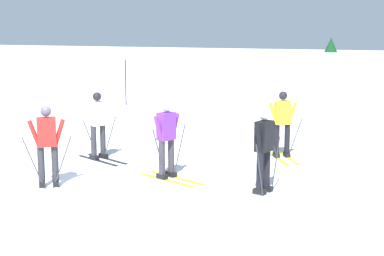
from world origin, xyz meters
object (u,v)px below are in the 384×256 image
object	(u,v)px
skier_black	(264,149)
conifer_far_left	(330,61)
trail_marker_pole	(126,82)
skier_yellow	(282,121)
skier_purple	(167,138)
skier_red	(47,144)
skier_white	(98,124)

from	to	relation	value
skier_black	conifer_far_left	size ratio (longest dim) A/B	0.59
skier_black	trail_marker_pole	bearing A→B (deg)	133.74
skier_yellow	trail_marker_pole	xyz separation A→B (m)	(-9.17, 6.94, 0.05)
skier_yellow	trail_marker_pole	world-z (taller)	trail_marker_pole
trail_marker_pole	conifer_far_left	xyz separation A→B (m)	(7.26, 7.28, 0.72)
skier_purple	conifer_far_left	size ratio (longest dim) A/B	0.59
skier_yellow	skier_red	bearing A→B (deg)	-126.07
skier_red	conifer_far_left	bearing A→B (deg)	85.16
skier_red	conifer_far_left	size ratio (longest dim) A/B	0.59
skier_purple	trail_marker_pole	bearing A→B (deg)	126.72
skier_white	trail_marker_pole	xyz separation A→B (m)	(-5.07, 9.19, 0.08)
conifer_far_left	skier_white	bearing A→B (deg)	-97.57
skier_white	trail_marker_pole	distance (m)	10.49
skier_purple	conifer_far_left	bearing A→B (deg)	90.86
skier_black	trail_marker_pole	size ratio (longest dim) A/B	0.86
skier_white	skier_yellow	world-z (taller)	same
skier_black	skier_white	distance (m)	4.86
skier_purple	trail_marker_pole	world-z (taller)	trail_marker_pole
skier_yellow	conifer_far_left	world-z (taller)	conifer_far_left
skier_yellow	skier_purple	bearing A→B (deg)	-117.72
trail_marker_pole	conifer_far_left	size ratio (longest dim) A/B	0.69
conifer_far_left	skier_purple	bearing A→B (deg)	-89.14
skier_red	conifer_far_left	xyz separation A→B (m)	(1.61, 19.06, 0.80)
skier_white	skier_purple	distance (m)	2.60
trail_marker_pole	skier_black	bearing A→B (deg)	-46.26
trail_marker_pole	skier_white	bearing A→B (deg)	-61.11
skier_black	skier_purple	distance (m)	2.30
skier_yellow	trail_marker_pole	distance (m)	11.50
skier_yellow	trail_marker_pole	bearing A→B (deg)	142.87
skier_white	skier_purple	xyz separation A→B (m)	(2.45, -0.89, 0.00)
skier_purple	skier_white	bearing A→B (deg)	160.04
skier_black	conifer_far_left	distance (m)	17.73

